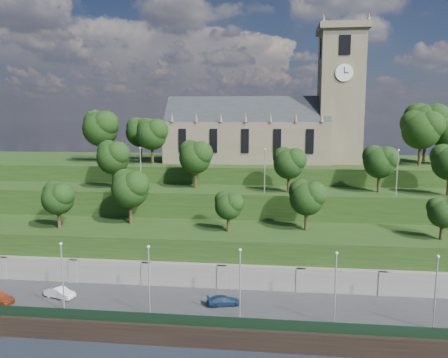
# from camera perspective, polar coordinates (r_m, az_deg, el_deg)

# --- Properties ---
(ground) EXTENTS (320.00, 320.00, 0.00)m
(ground) POSITION_cam_1_polar(r_m,az_deg,el_deg) (48.33, 4.36, -21.43)
(ground) COLOR black
(ground) RESTS_ON ground
(promenade) EXTENTS (160.00, 12.00, 2.00)m
(promenade) POSITION_cam_1_polar(r_m,az_deg,el_deg) (53.21, 4.63, -17.33)
(promenade) COLOR #2D2D30
(promenade) RESTS_ON ground
(quay_wall) EXTENTS (160.00, 0.50, 2.20)m
(quay_wall) POSITION_cam_1_polar(r_m,az_deg,el_deg) (47.76, 4.37, -20.31)
(quay_wall) COLOR black
(quay_wall) RESTS_ON ground
(fence) EXTENTS (160.00, 0.10, 1.20)m
(fence) POSITION_cam_1_polar(r_m,az_deg,el_deg) (47.65, 4.42, -18.35)
(fence) COLOR black
(fence) RESTS_ON promenade
(retaining_wall) EXTENTS (160.00, 2.10, 5.00)m
(retaining_wall) POSITION_cam_1_polar(r_m,az_deg,el_deg) (58.10, 4.85, -13.49)
(retaining_wall) COLOR slate
(retaining_wall) RESTS_ON ground
(embankment_lower) EXTENTS (160.00, 12.00, 8.00)m
(embankment_lower) POSITION_cam_1_polar(r_m,az_deg,el_deg) (63.27, 5.04, -10.23)
(embankment_lower) COLOR #1C3411
(embankment_lower) RESTS_ON ground
(embankment_upper) EXTENTS (160.00, 10.00, 12.00)m
(embankment_upper) POSITION_cam_1_polar(r_m,az_deg,el_deg) (73.30, 5.29, -6.07)
(embankment_upper) COLOR #1C3411
(embankment_upper) RESTS_ON ground
(hilltop) EXTENTS (160.00, 32.00, 15.00)m
(hilltop) POSITION_cam_1_polar(r_m,az_deg,el_deg) (93.54, 5.59, -2.08)
(hilltop) COLOR #1C3411
(hilltop) RESTS_ON ground
(church) EXTENTS (38.60, 12.35, 27.60)m
(church) POSITION_cam_1_polar(r_m,az_deg,el_deg) (88.12, 6.19, 7.12)
(church) COLOR brown
(church) RESTS_ON hilltop
(trees_lower) EXTENTS (67.22, 9.04, 8.21)m
(trees_lower) POSITION_cam_1_polar(r_m,az_deg,el_deg) (61.70, 6.20, -2.09)
(trees_lower) COLOR #332413
(trees_lower) RESTS_ON embankment_lower
(trees_upper) EXTENTS (59.16, 8.34, 8.10)m
(trees_upper) POSITION_cam_1_polar(r_m,az_deg,el_deg) (70.67, 6.43, 2.69)
(trees_upper) COLOR #332413
(trees_upper) RESTS_ON embankment_upper
(trees_hilltop) EXTENTS (74.10, 16.90, 11.82)m
(trees_hilltop) POSITION_cam_1_polar(r_m,az_deg,el_deg) (87.21, 9.40, 6.68)
(trees_hilltop) COLOR #332413
(trees_hilltop) RESTS_ON hilltop
(lamp_posts_promenade) EXTENTS (60.36, 0.36, 8.04)m
(lamp_posts_promenade) POSITION_cam_1_polar(r_m,az_deg,el_deg) (47.88, 2.11, -12.94)
(lamp_posts_promenade) COLOR #B2B2B7
(lamp_posts_promenade) RESTS_ON promenade
(lamp_posts_upper) EXTENTS (40.36, 0.36, 7.12)m
(lamp_posts_upper) POSITION_cam_1_polar(r_m,az_deg,el_deg) (68.55, 5.34, 1.58)
(lamp_posts_upper) COLOR #B2B2B7
(lamp_posts_upper) RESTS_ON embankment_upper
(car_middle) EXTENTS (4.18, 2.47, 1.30)m
(car_middle) POSITION_cam_1_polar(r_m,az_deg,el_deg) (58.41, -20.65, -13.71)
(car_middle) COLOR silver
(car_middle) RESTS_ON promenade
(car_right) EXTENTS (4.15, 2.51, 1.12)m
(car_right) POSITION_cam_1_polar(r_m,az_deg,el_deg) (52.94, -0.08, -15.58)
(car_right) COLOR navy
(car_right) RESTS_ON promenade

